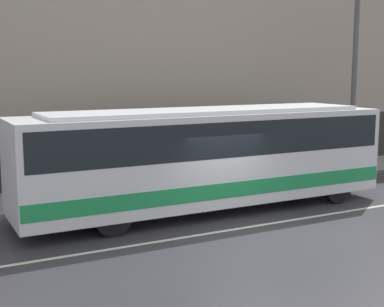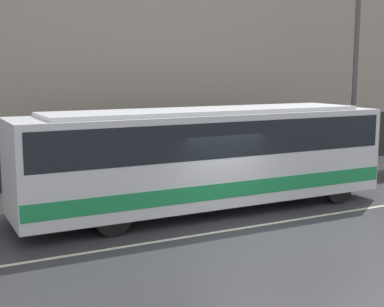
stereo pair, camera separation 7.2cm
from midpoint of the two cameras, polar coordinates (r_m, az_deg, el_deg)
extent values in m
plane|color=#333338|center=(14.98, 5.37, -7.96)|extent=(60.00, 60.00, 0.00)
cube|color=gray|center=(19.63, -3.34, -3.69)|extent=(60.00, 2.95, 0.15)
cube|color=gray|center=(20.68, -5.33, 9.77)|extent=(60.00, 0.30, 9.37)
cube|color=#2D2B28|center=(20.75, -5.02, 0.04)|extent=(60.00, 0.06, 2.34)
cube|color=beige|center=(14.98, 5.37, -7.95)|extent=(54.00, 0.14, 0.01)
cube|color=silver|center=(16.44, 1.78, -0.34)|extent=(11.77, 2.57, 2.71)
cube|color=#1E8C4C|center=(16.59, 1.77, -3.08)|extent=(11.71, 2.59, 0.45)
cube|color=black|center=(16.35, 1.79, 1.95)|extent=(11.42, 2.59, 1.03)
cube|color=orange|center=(19.81, 16.73, 4.23)|extent=(0.12, 1.93, 0.28)
cube|color=silver|center=(16.28, 1.81, 4.58)|extent=(10.01, 2.18, 0.12)
cylinder|color=black|center=(18.28, 15.36, -3.56)|extent=(1.01, 0.28, 1.01)
cylinder|color=black|center=(19.94, 10.98, -2.39)|extent=(1.01, 0.28, 1.01)
cylinder|color=black|center=(14.29, -8.35, -6.74)|extent=(1.01, 0.28, 1.01)
cylinder|color=black|center=(16.37, -10.96, -4.82)|extent=(1.01, 0.28, 1.01)
cylinder|color=#4C4C4F|center=(23.06, 17.04, 6.93)|extent=(0.20, 0.20, 7.15)
camera|label=1|loc=(0.04, -89.87, 0.02)|focal=50.00mm
camera|label=2|loc=(0.04, 90.13, -0.02)|focal=50.00mm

